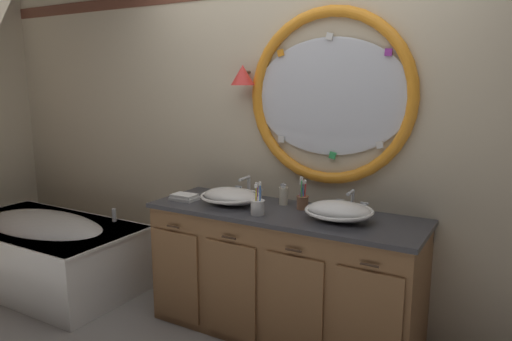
# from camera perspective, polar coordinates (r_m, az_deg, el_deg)

# --- Properties ---
(back_wall_assembly) EXTENTS (6.40, 0.26, 2.60)m
(back_wall_assembly) POSITION_cam_1_polar(r_m,az_deg,el_deg) (3.29, 5.40, 4.40)
(back_wall_assembly) COLOR beige
(back_wall_assembly) RESTS_ON ground_plane
(vanity_counter) EXTENTS (1.82, 0.62, 0.86)m
(vanity_counter) POSITION_cam_1_polar(r_m,az_deg,el_deg) (3.22, 3.22, -12.27)
(vanity_counter) COLOR olive
(vanity_counter) RESTS_ON ground_plane
(bathtub) EXTENTS (1.66, 0.87, 0.64)m
(bathtub) POSITION_cam_1_polar(r_m,az_deg,el_deg) (4.34, -24.25, -8.56)
(bathtub) COLOR white
(bathtub) RESTS_ON ground_plane
(sink_basin_left) EXTENTS (0.42, 0.42, 0.11)m
(sink_basin_left) POSITION_cam_1_polar(r_m,az_deg,el_deg) (3.23, -3.10, -3.11)
(sink_basin_left) COLOR white
(sink_basin_left) RESTS_ON vanity_counter
(sink_basin_right) EXTENTS (0.42, 0.42, 0.12)m
(sink_basin_right) POSITION_cam_1_polar(r_m,az_deg,el_deg) (2.89, 10.03, -4.86)
(sink_basin_right) COLOR white
(sink_basin_right) RESTS_ON vanity_counter
(faucet_set_left) EXTENTS (0.23, 0.15, 0.16)m
(faucet_set_left) POSITION_cam_1_polar(r_m,az_deg,el_deg) (3.42, -0.96, -2.18)
(faucet_set_left) COLOR silver
(faucet_set_left) RESTS_ON vanity_counter
(faucet_set_right) EXTENTS (0.21, 0.12, 0.15)m
(faucet_set_right) POSITION_cam_1_polar(r_m,az_deg,el_deg) (3.11, 11.55, -3.88)
(faucet_set_right) COLOR silver
(faucet_set_right) RESTS_ON vanity_counter
(toothbrush_holder_left) EXTENTS (0.09, 0.09, 0.22)m
(toothbrush_holder_left) POSITION_cam_1_polar(r_m,az_deg,el_deg) (2.97, 0.18, -4.35)
(toothbrush_holder_left) COLOR white
(toothbrush_holder_left) RESTS_ON vanity_counter
(toothbrush_holder_right) EXTENTS (0.08, 0.08, 0.22)m
(toothbrush_holder_right) POSITION_cam_1_polar(r_m,az_deg,el_deg) (3.11, 5.66, -3.69)
(toothbrush_holder_right) COLOR #996647
(toothbrush_holder_right) RESTS_ON vanity_counter
(soap_dispenser) EXTENTS (0.06, 0.07, 0.15)m
(soap_dispenser) POSITION_cam_1_polar(r_m,az_deg,el_deg) (3.21, 3.34, -3.01)
(soap_dispenser) COLOR #EFE5C6
(soap_dispenser) RESTS_ON vanity_counter
(folded_hand_towel) EXTENTS (0.19, 0.13, 0.04)m
(folded_hand_towel) POSITION_cam_1_polar(r_m,az_deg,el_deg) (3.38, -8.67, -3.21)
(folded_hand_towel) COLOR white
(folded_hand_towel) RESTS_ON vanity_counter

